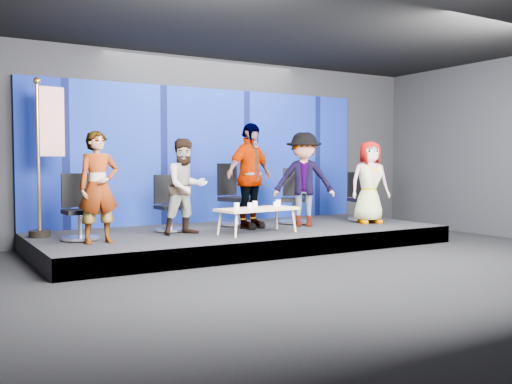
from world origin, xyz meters
TOP-DOWN VIEW (x-y plane):
  - ground at (0.00, 0.00)m, footprint 10.00×10.00m
  - room_walls at (0.00, 0.00)m, footprint 10.02×8.02m
  - riser at (0.00, 2.50)m, footprint 7.00×3.00m
  - backdrop at (0.00, 3.95)m, footprint 7.00×0.08m
  - chair_a at (-2.81, 2.52)m, footprint 0.59×0.59m
  - panelist_a at (-2.64, 2.05)m, footprint 0.61×0.41m
  - chair_b at (-1.23, 2.84)m, footprint 0.58×0.58m
  - panelist_b at (-1.14, 2.35)m, footprint 0.80×0.64m
  - chair_c at (0.14, 3.04)m, footprint 0.82×0.82m
  - panelist_c at (0.16, 2.53)m, footprint 1.18×0.78m
  - chair_d at (1.30, 2.82)m, footprint 0.83×0.83m
  - panelist_d at (1.18, 2.33)m, footprint 1.27×1.15m
  - chair_e at (2.73, 2.56)m, footprint 0.68×0.68m
  - panelist_e at (2.55, 2.09)m, footprint 0.88×0.70m
  - coffee_table at (-0.10, 1.84)m, footprint 1.43×0.75m
  - mug_a at (-0.51, 1.81)m, footprint 0.09×0.09m
  - mug_b at (-0.28, 1.78)m, footprint 0.08×0.08m
  - mug_c at (-0.06, 1.99)m, footprint 0.09×0.09m
  - mug_d at (0.24, 1.82)m, footprint 0.07×0.07m
  - mug_e at (0.40, 1.99)m, footprint 0.09×0.09m
  - flag_stand at (-3.13, 3.21)m, footprint 0.57×0.33m

SIDE VIEW (x-z plane):
  - ground at x=0.00m, z-range 0.00..0.00m
  - riser at x=0.00m, z-range 0.00..0.30m
  - chair_b at x=-1.23m, z-range 0.14..1.09m
  - chair_e at x=2.73m, z-range 0.13..1.10m
  - chair_a at x=-2.81m, z-range 0.13..1.13m
  - chair_d at x=1.30m, z-range 0.12..1.17m
  - chair_c at x=0.14m, z-range 0.10..1.25m
  - coffee_table at x=-0.10m, z-range 0.48..0.90m
  - mug_d at x=0.24m, z-range 0.72..0.81m
  - mug_b at x=-0.28m, z-range 0.72..0.82m
  - mug_a at x=-0.51m, z-range 0.72..0.82m
  - mug_c at x=-0.06m, z-range 0.72..0.82m
  - mug_e at x=0.40m, z-range 0.72..0.83m
  - panelist_b at x=-1.14m, z-range 0.30..1.85m
  - panelist_e at x=2.55m, z-range 0.30..1.87m
  - panelist_a at x=-2.64m, z-range 0.30..1.92m
  - panelist_d at x=1.18m, z-range 0.30..2.01m
  - panelist_c at x=0.16m, z-range 0.30..2.16m
  - backdrop at x=0.00m, z-range 0.30..2.90m
  - flag_stand at x=-3.13m, z-range 0.37..2.85m
  - room_walls at x=0.00m, z-range 0.67..4.18m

